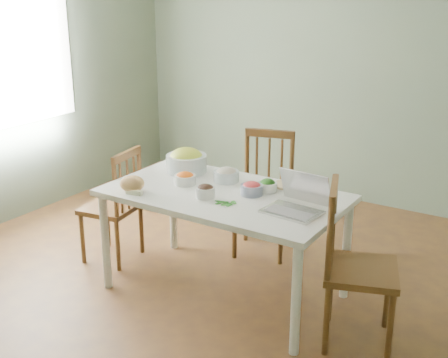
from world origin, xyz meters
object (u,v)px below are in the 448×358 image
Objects in this scene: chair_left at (111,205)px; bowl_squash at (186,160)px; dining_table at (224,243)px; laptop at (292,195)px; chair_right at (362,267)px; chair_far at (263,195)px; bread_boule at (132,184)px.

chair_left is 3.00× the size of bowl_squash.
laptop is at bearing -8.72° from dining_table.
dining_table is at bearing 175.89° from laptop.
chair_right is at bearing 7.37° from laptop.
chair_left is (-1.08, -0.02, 0.08)m from dining_table.
chair_far reaches higher than chair_left.
bowl_squash is at bearing 105.35° from chair_left.
chair_far is at bearing 50.77° from bowl_squash.
laptop reaches higher than chair_left.
chair_far is 0.74m from bowl_squash.
bread_boule is (0.52, -0.30, 0.37)m from chair_left.
chair_left is (-0.98, -0.76, -0.04)m from chair_far.
chair_far is 1.21m from bread_boule.
bowl_squash is at bearing 167.36° from laptop.
dining_table is 1.05m from chair_right.
bread_boule is 0.55× the size of bowl_squash.
laptop is (1.07, -0.33, 0.03)m from bowl_squash.
chair_left is 2.63× the size of laptop.
dining_table is 1.08m from chair_left.
chair_right is 3.32× the size of bowl_squash.
chair_right reaches higher than bowl_squash.
laptop is (1.64, -0.07, 0.43)m from chair_left.
dining_table is 1.60× the size of chair_right.
chair_left is at bearing 69.17° from chair_right.
dining_table is at bearing -26.04° from bowl_squash.
dining_table is 5.32× the size of bowl_squash.
bread_boule is at bearing 79.57° from chair_right.
dining_table is 0.76m from chair_far.
dining_table is 0.74m from bowl_squash.
chair_left is 0.70m from bread_boule.
laptop is (-0.47, -0.02, 0.38)m from chair_right.
dining_table is at bearing -98.66° from chair_far.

